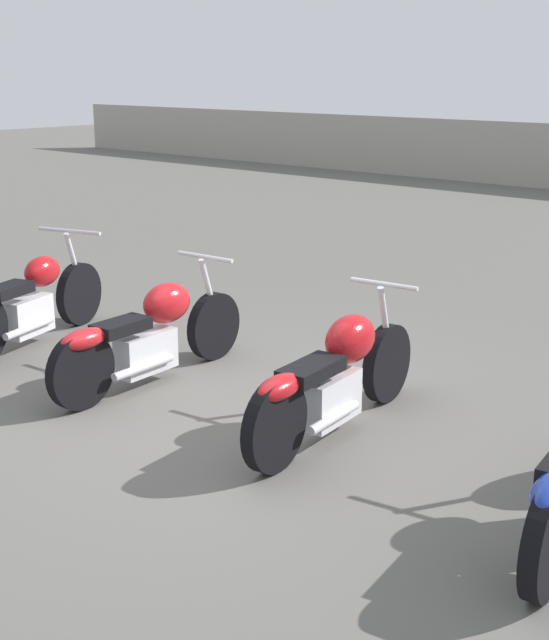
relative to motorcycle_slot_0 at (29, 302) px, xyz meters
The scene contains 4 objects.
ground_plane 2.73m from the motorcycle_slot_0, ahead, with size 60.00×60.00×0.00m, color #5B5954.
motorcycle_slot_0 is the anchor object (origin of this frame).
motorcycle_slot_1 1.68m from the motorcycle_slot_0, ahead, with size 0.63×2.19×0.99m.
motorcycle_slot_2 3.51m from the motorcycle_slot_0, ahead, with size 0.58×2.19×1.00m.
Camera 1 is at (4.49, -4.43, 2.57)m, focal length 50.00 mm.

